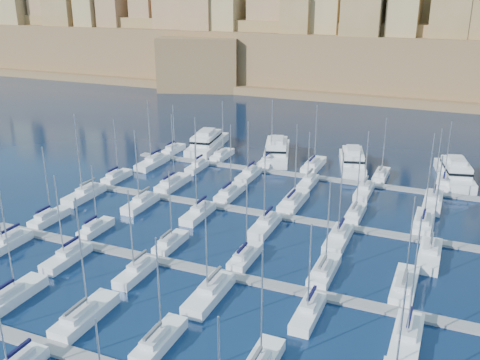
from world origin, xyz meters
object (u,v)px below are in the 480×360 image
at_px(sailboat_2, 85,316).
at_px(motor_yacht_c, 352,161).
at_px(motor_yacht_a, 207,142).
at_px(motor_yacht_b, 276,151).
at_px(motor_yacht_d, 455,172).

relative_size(sailboat_2, motor_yacht_c, 0.92).
bearing_deg(motor_yacht_c, sailboat_2, -104.10).
distance_m(sailboat_2, motor_yacht_c, 71.82).
bearing_deg(motor_yacht_a, motor_yacht_c, -1.61).
height_order(motor_yacht_b, motor_yacht_d, same).
bearing_deg(motor_yacht_a, motor_yacht_b, -0.23).
bearing_deg(sailboat_2, motor_yacht_a, 104.74).
xyz_separation_m(motor_yacht_c, motor_yacht_d, (21.04, 0.57, 0.00)).
xyz_separation_m(motor_yacht_a, motor_yacht_b, (18.12, -0.07, -0.00)).
distance_m(sailboat_2, motor_yacht_b, 70.59).
bearing_deg(sailboat_2, motor_yacht_d, 61.24).
distance_m(motor_yacht_b, motor_yacht_c, 18.00).
relative_size(sailboat_2, motor_yacht_a, 0.83).
relative_size(motor_yacht_c, motor_yacht_d, 0.94).
bearing_deg(motor_yacht_c, motor_yacht_a, 178.39).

